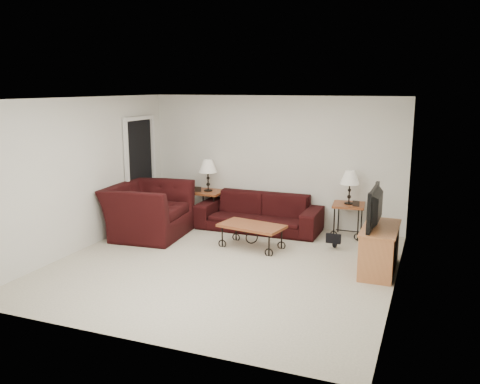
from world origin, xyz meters
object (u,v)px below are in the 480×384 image
(coffee_table, at_px, (252,236))
(lamp_left, at_px, (208,175))
(sofa, at_px, (259,212))
(side_table_right, at_px, (348,220))
(lamp_right, at_px, (349,187))
(backpack, at_px, (335,234))
(side_table_left, at_px, (208,206))
(armchair, at_px, (148,210))
(tv_stand, at_px, (379,249))
(television, at_px, (380,207))

(coffee_table, bearing_deg, lamp_left, 137.73)
(sofa, relative_size, side_table_right, 3.83)
(lamp_right, height_order, backpack, lamp_right)
(side_table_left, bearing_deg, armchair, -115.92)
(side_table_right, height_order, armchair, armchair)
(lamp_left, distance_m, tv_stand, 3.89)
(sofa, bearing_deg, armchair, -148.27)
(side_table_right, bearing_deg, tv_stand, -65.74)
(tv_stand, bearing_deg, armchair, 175.21)
(lamp_right, bearing_deg, armchair, -159.62)
(side_table_left, relative_size, lamp_right, 1.04)
(lamp_right, bearing_deg, sofa, -173.74)
(side_table_left, bearing_deg, sofa, -9.04)
(side_table_right, relative_size, backpack, 1.24)
(side_table_left, height_order, armchair, armchair)
(coffee_table, relative_size, television, 1.06)
(tv_stand, bearing_deg, side_table_right, 114.26)
(side_table_left, height_order, side_table_right, side_table_left)
(armchair, bearing_deg, side_table_left, -30.85)
(lamp_left, distance_m, television, 3.83)
(side_table_right, xyz_separation_m, coffee_table, (-1.39, -1.25, -0.10))
(lamp_left, xyz_separation_m, armchair, (-0.61, -1.26, -0.47))
(side_table_left, relative_size, tv_stand, 0.56)
(sofa, relative_size, tv_stand, 2.07)
(armchair, relative_size, television, 1.44)
(sofa, relative_size, lamp_left, 3.68)
(lamp_right, height_order, tv_stand, lamp_right)
(sofa, distance_m, backpack, 1.66)
(side_table_left, xyz_separation_m, television, (3.47, -1.60, 0.65))
(sofa, height_order, backpack, sofa)
(lamp_left, bearing_deg, side_table_right, 0.00)
(sofa, bearing_deg, tv_stand, -31.02)
(side_table_right, xyz_separation_m, tv_stand, (0.72, -1.60, 0.03))
(sofa, bearing_deg, lamp_left, 170.96)
(lamp_right, xyz_separation_m, coffee_table, (-1.39, -1.25, -0.71))
(side_table_left, height_order, television, television)
(side_table_right, distance_m, armchair, 3.61)
(lamp_right, distance_m, television, 1.75)
(side_table_left, bearing_deg, lamp_left, 0.00)
(side_table_left, distance_m, television, 3.88)
(sofa, xyz_separation_m, lamp_left, (-1.13, 0.18, 0.61))
(sofa, bearing_deg, backpack, -20.22)
(sofa, relative_size, armchair, 1.60)
(side_table_right, relative_size, lamp_left, 0.96)
(armchair, relative_size, backpack, 2.98)
(sofa, distance_m, lamp_right, 1.75)
(television, bearing_deg, side_table_left, -114.74)
(lamp_right, bearing_deg, side_table_right, 0.00)
(sofa, xyz_separation_m, side_table_right, (1.64, 0.18, -0.04))
(lamp_left, xyz_separation_m, television, (3.47, -1.60, 0.02))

